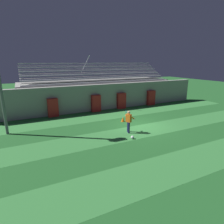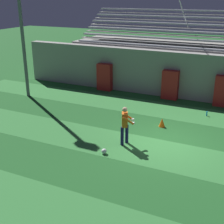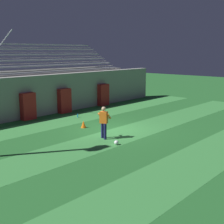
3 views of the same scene
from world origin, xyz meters
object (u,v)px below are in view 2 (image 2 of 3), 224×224
(soccer_ball, at_px, (104,151))
(padding_pillar_gate_right, at_px, (223,91))
(goalkeeper, at_px, (125,123))
(padding_pillar_far_left, at_px, (105,77))
(padding_pillar_gate_left, at_px, (170,85))
(traffic_cone, at_px, (162,123))
(floodlight_pole, at_px, (19,5))
(water_bottle, at_px, (207,114))

(soccer_ball, bearing_deg, padding_pillar_gate_right, 66.21)
(goalkeeper, bearing_deg, padding_pillar_far_left, 122.67)
(padding_pillar_gate_left, height_order, padding_pillar_far_left, same)
(padding_pillar_gate_right, xyz_separation_m, traffic_cone, (-2.23, -4.34, -0.67))
(goalkeeper, xyz_separation_m, soccer_ball, (-0.40, -1.19, -0.84))
(floodlight_pole, height_order, water_bottle, floodlight_pole)
(padding_pillar_far_left, relative_size, water_bottle, 7.32)
(padding_pillar_gate_right, bearing_deg, soccer_ball, -113.79)
(traffic_cone, bearing_deg, padding_pillar_gate_left, 100.97)
(padding_pillar_gate_left, relative_size, water_bottle, 7.32)
(padding_pillar_gate_left, xyz_separation_m, padding_pillar_gate_right, (3.07, 0.00, 0.00))
(soccer_ball, xyz_separation_m, traffic_cone, (1.29, 3.66, 0.10))
(padding_pillar_far_left, bearing_deg, water_bottle, -15.57)
(padding_pillar_far_left, bearing_deg, floodlight_pole, -140.10)
(padding_pillar_far_left, bearing_deg, padding_pillar_gate_left, 0.00)
(padding_pillar_gate_left, bearing_deg, soccer_ball, -93.24)
(water_bottle, bearing_deg, padding_pillar_gate_right, 75.21)
(padding_pillar_far_left, relative_size, floodlight_pole, 0.20)
(water_bottle, bearing_deg, padding_pillar_gate_left, 142.75)
(padding_pillar_gate_left, bearing_deg, padding_pillar_far_left, 180.00)
(floodlight_pole, bearing_deg, padding_pillar_gate_left, 21.14)
(padding_pillar_gate_left, height_order, padding_pillar_gate_right, same)
(water_bottle, bearing_deg, goalkeeper, -118.25)
(goalkeeper, distance_m, water_bottle, 5.59)
(padding_pillar_gate_left, relative_size, padding_pillar_far_left, 1.00)
(floodlight_pole, xyz_separation_m, soccer_ball, (7.78, -4.81, -5.30))
(goalkeeper, bearing_deg, floodlight_pole, 156.06)
(padding_pillar_gate_right, height_order, water_bottle, padding_pillar_gate_right)
(soccer_ball, xyz_separation_m, water_bottle, (3.01, 6.05, 0.01))
(padding_pillar_gate_left, distance_m, soccer_ball, 8.05)
(goalkeeper, bearing_deg, traffic_cone, 70.06)
(goalkeeper, bearing_deg, soccer_ball, -108.54)
(soccer_ball, bearing_deg, floodlight_pole, 148.24)
(padding_pillar_gate_left, height_order, soccer_ball, padding_pillar_gate_left)
(padding_pillar_far_left, height_order, goalkeeper, padding_pillar_far_left)
(soccer_ball, distance_m, water_bottle, 6.76)
(padding_pillar_gate_right, bearing_deg, padding_pillar_gate_left, 180.00)
(goalkeeper, height_order, soccer_ball, goalkeeper)
(padding_pillar_gate_left, xyz_separation_m, floodlight_pole, (-8.23, -3.18, 4.53))
(padding_pillar_gate_right, distance_m, goalkeeper, 7.50)
(padding_pillar_far_left, xyz_separation_m, traffic_cone, (5.27, -4.34, -0.67))
(floodlight_pole, bearing_deg, padding_pillar_far_left, 39.90)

